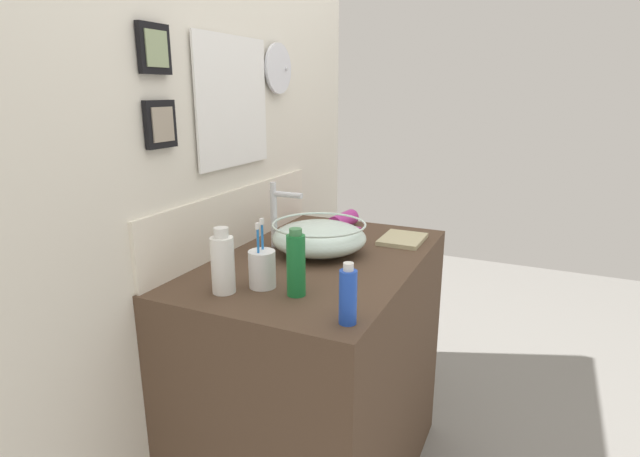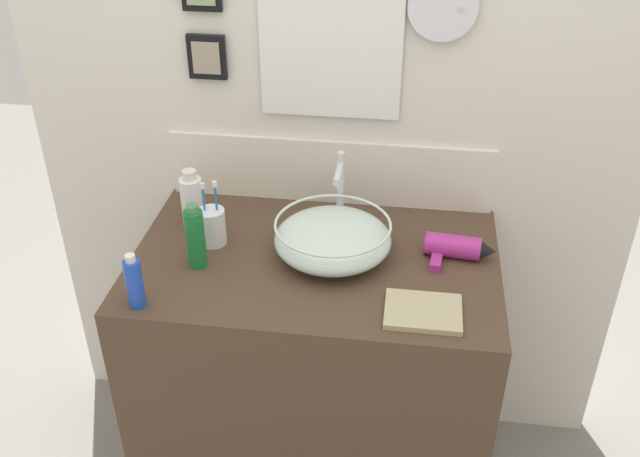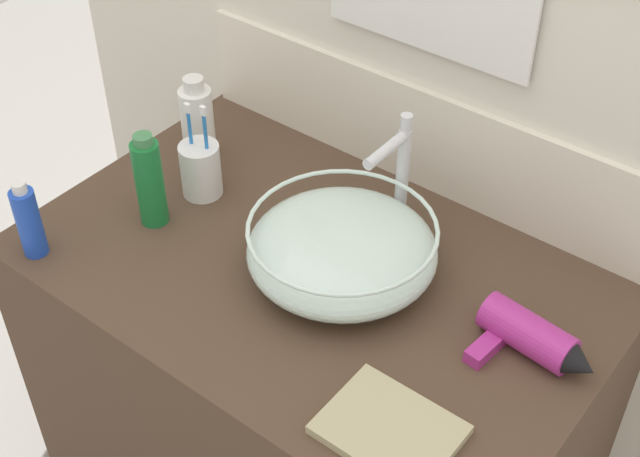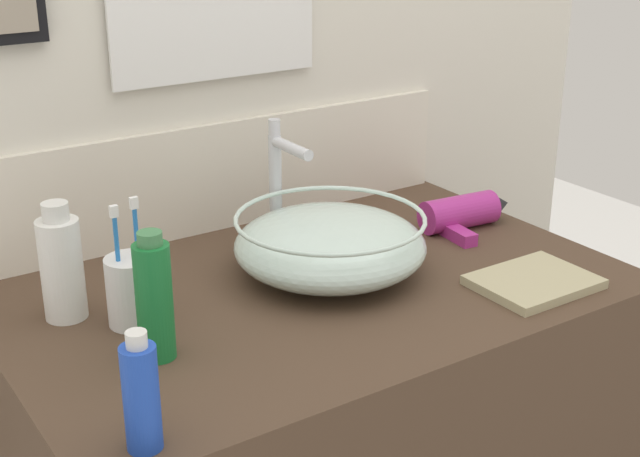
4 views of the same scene
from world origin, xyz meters
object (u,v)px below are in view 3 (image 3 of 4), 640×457
at_px(faucet, 399,166).
at_px(spray_bottle, 198,123).
at_px(toothbrush_cup, 201,169).
at_px(glass_bowl_sink, 342,249).
at_px(lotion_bottle, 29,221).
at_px(hair_drier, 533,339).
at_px(soap_dispenser, 149,181).
at_px(hand_towel, 389,429).

height_order(faucet, spray_bottle, faucet).
xyz_separation_m(faucet, toothbrush_cup, (-0.35, -0.15, -0.08)).
bearing_deg(faucet, spray_bottle, -171.10).
height_order(glass_bowl_sink, lotion_bottle, lotion_bottle).
height_order(glass_bowl_sink, faucet, faucet).
bearing_deg(faucet, glass_bowl_sink, -90.00).
xyz_separation_m(glass_bowl_sink, hair_drier, (0.35, 0.04, -0.03)).
height_order(glass_bowl_sink, spray_bottle, spray_bottle).
bearing_deg(faucet, soap_dispenser, -144.24).
height_order(faucet, hair_drier, faucet).
height_order(lotion_bottle, hand_towel, lotion_bottle).
bearing_deg(toothbrush_cup, hand_towel, -22.00).
xyz_separation_m(faucet, hand_towel, (0.26, -0.40, -0.13)).
bearing_deg(lotion_bottle, faucet, 44.30).
height_order(toothbrush_cup, soap_dispenser, toothbrush_cup).
bearing_deg(toothbrush_cup, faucet, 22.52).
relative_size(faucet, hand_towel, 1.22).
bearing_deg(soap_dispenser, lotion_bottle, -118.07).
relative_size(glass_bowl_sink, soap_dispenser, 1.72).
xyz_separation_m(hair_drier, lotion_bottle, (-0.82, -0.33, 0.04)).
relative_size(glass_bowl_sink, hand_towel, 1.70).
distance_m(hair_drier, hand_towel, 0.28).
bearing_deg(spray_bottle, glass_bowl_sink, -12.65).
distance_m(hair_drier, lotion_bottle, 0.89).
bearing_deg(hair_drier, soap_dispenser, -169.08).
distance_m(lotion_bottle, hand_towel, 0.74).
distance_m(faucet, lotion_bottle, 0.66).
height_order(glass_bowl_sink, soap_dispenser, soap_dispenser).
bearing_deg(lotion_bottle, toothbrush_cup, 69.52).
relative_size(toothbrush_cup, soap_dispenser, 1.04).
xyz_separation_m(hair_drier, soap_dispenser, (-0.72, -0.14, 0.06)).
distance_m(glass_bowl_sink, toothbrush_cup, 0.35).
bearing_deg(spray_bottle, hair_drier, -4.22).
relative_size(glass_bowl_sink, lotion_bottle, 2.11).
bearing_deg(hand_towel, hair_drier, 71.67).
height_order(spray_bottle, lotion_bottle, spray_bottle).
distance_m(faucet, soap_dispenser, 0.45).
xyz_separation_m(glass_bowl_sink, soap_dispenser, (-0.37, -0.10, 0.03)).
distance_m(soap_dispenser, hand_towel, 0.65).
relative_size(hair_drier, hand_towel, 1.04).
bearing_deg(glass_bowl_sink, faucet, 90.00).
xyz_separation_m(glass_bowl_sink, hand_towel, (0.26, -0.23, -0.05)).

